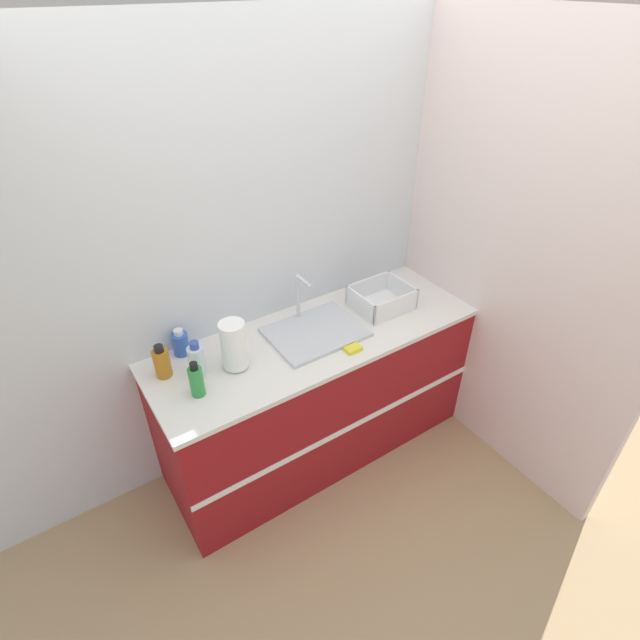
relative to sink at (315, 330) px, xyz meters
name	(u,v)px	position (x,y,z in m)	size (l,w,h in m)	color
ground_plane	(345,477)	(0.00, -0.34, -0.94)	(12.00, 12.00, 0.00)	tan
wall_back	(282,250)	(0.00, 0.33, 0.36)	(4.30, 0.06, 2.60)	silver
wall_right	(451,231)	(0.98, -0.02, 0.36)	(0.06, 2.65, 2.60)	silver
counter_cabinet	(317,394)	(0.00, -0.02, -0.48)	(1.92, 0.67, 0.92)	maroon
sink	(315,330)	(0.00, 0.00, 0.00)	(0.52, 0.40, 0.30)	silver
paper_towel_roll	(234,345)	(-0.50, -0.02, 0.12)	(0.13, 0.13, 0.27)	#4C4C51
dish_rack	(381,300)	(0.48, 0.00, 0.03)	(0.33, 0.28, 0.13)	white
bottle_blue	(180,343)	(-0.70, 0.24, 0.05)	(0.09, 0.09, 0.15)	#2D56B7
bottle_clear	(197,361)	(-0.69, 0.03, 0.07)	(0.08, 0.08, 0.21)	silver
bottle_green	(196,381)	(-0.74, -0.10, 0.07)	(0.07, 0.07, 0.19)	#2D8C3D
bottle_amber	(162,362)	(-0.83, 0.12, 0.06)	(0.08, 0.08, 0.19)	#B26B19
sponge	(353,349)	(0.08, -0.25, -0.01)	(0.09, 0.06, 0.02)	yellow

